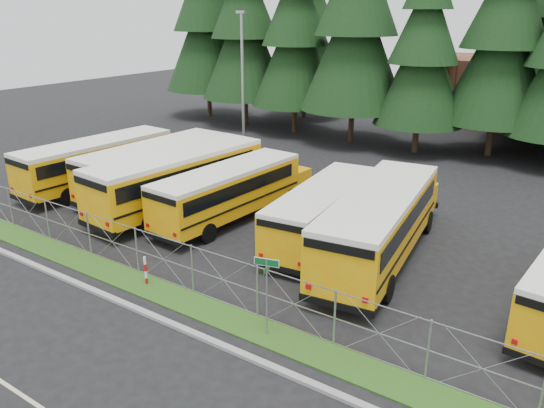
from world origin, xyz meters
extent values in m
plane|color=black|center=(0.00, 0.00, 0.00)|extent=(120.00, 120.00, 0.00)
cube|color=gray|center=(0.00, -3.10, 0.06)|extent=(50.00, 0.25, 0.12)
cube|color=#264E16|center=(0.00, -1.70, 0.03)|extent=(50.00, 1.40, 0.06)
cylinder|color=#969A9E|center=(2.91, -1.74, 1.40)|extent=(0.06, 0.06, 2.80)
cube|color=#0C5624|center=(2.91, -1.74, 2.68)|extent=(0.78, 0.23, 0.22)
cube|color=white|center=(2.91, -1.74, 2.68)|extent=(0.82, 0.23, 0.26)
cube|color=#0C5624|center=(2.91, -1.74, 2.44)|extent=(0.16, 0.54, 0.18)
cylinder|color=#B20C0C|center=(-2.95, -1.55, 0.60)|extent=(0.11, 0.11, 1.20)
cylinder|color=#969A9E|center=(-11.61, 16.32, 5.00)|extent=(0.20, 0.20, 10.00)
cube|color=#969A9E|center=(-11.61, 16.32, 10.05)|extent=(0.70, 0.35, 0.18)
camera|label=1|loc=(11.46, -14.08, 10.12)|focal=35.00mm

